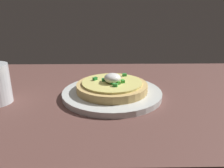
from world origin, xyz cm
name	(u,v)px	position (x,y,z in cm)	size (l,w,h in cm)	color
dining_table	(114,95)	(0.00, 0.00, 1.26)	(101.37, 67.10, 2.52)	brown
plate	(112,93)	(-0.76, -3.77, 3.30)	(28.01, 28.01, 1.57)	silver
pizza	(112,86)	(-0.75, -3.81, 5.52)	(19.92, 19.92, 5.31)	tan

